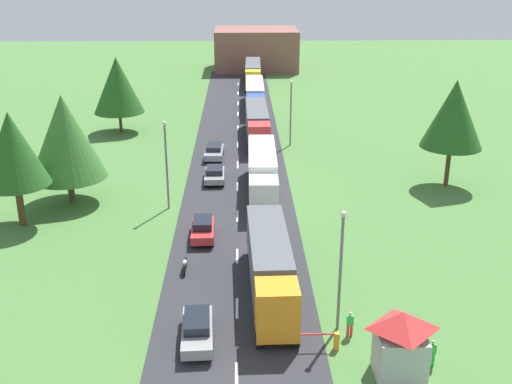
{
  "coord_description": "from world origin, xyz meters",
  "views": [
    {
      "loc": [
        0.32,
        -24.34,
        20.77
      ],
      "look_at": [
        1.64,
        26.68,
        1.32
      ],
      "focal_mm": 43.78,
      "sensor_mm": 36.0,
      "label": 1
    }
  ],
  "objects_px": {
    "tree_elm": "(454,114)",
    "motorcycle_courier": "(185,265)",
    "car_third": "(215,174)",
    "person_third": "(432,352)",
    "barrier_gate": "(322,339)",
    "person_second": "(350,324)",
    "distant_building": "(256,49)",
    "person_lead": "(379,339)",
    "tree_birch": "(12,149)",
    "truck_fourth": "(255,94)",
    "tree_maple": "(118,85)",
    "tree_pine": "(65,137)",
    "lamppost_second": "(166,161)",
    "truck_second": "(262,171)",
    "lamppost_third": "(291,109)",
    "truck_third": "(257,122)",
    "car_lead": "(197,329)",
    "lamppost_lead": "(341,264)",
    "car_fourth": "(214,151)",
    "truck_lead": "(270,264)",
    "guard_booth": "(401,344)",
    "car_second": "(203,229)",
    "truck_fifth": "(253,72)"
  },
  "relations": [
    {
      "from": "tree_pine",
      "to": "lamppost_second",
      "type": "bearing_deg",
      "value": -11.17
    },
    {
      "from": "guard_booth",
      "to": "lamppost_second",
      "type": "distance_m",
      "value": 27.85
    },
    {
      "from": "truck_third",
      "to": "person_second",
      "type": "height_order",
      "value": "truck_third"
    },
    {
      "from": "tree_pine",
      "to": "person_second",
      "type": "bearing_deg",
      "value": -45.33
    },
    {
      "from": "car_third",
      "to": "person_third",
      "type": "xyz_separation_m",
      "value": [
        12.72,
        -29.52,
        0.05
      ]
    },
    {
      "from": "truck_third",
      "to": "person_third",
      "type": "relative_size",
      "value": 8.75
    },
    {
      "from": "truck_fourth",
      "to": "tree_maple",
      "type": "xyz_separation_m",
      "value": [
        -17.06,
        -12.36,
        3.82
      ]
    },
    {
      "from": "truck_second",
      "to": "person_lead",
      "type": "distance_m",
      "value": 25.64
    },
    {
      "from": "tree_maple",
      "to": "person_second",
      "type": "bearing_deg",
      "value": -64.96
    },
    {
      "from": "person_lead",
      "to": "truck_fifth",
      "type": "bearing_deg",
      "value": 94.01
    },
    {
      "from": "car_second",
      "to": "person_lead",
      "type": "relative_size",
      "value": 2.43
    },
    {
      "from": "car_lead",
      "to": "car_third",
      "type": "distance_m",
      "value": 26.96
    },
    {
      "from": "car_fourth",
      "to": "guard_booth",
      "type": "distance_m",
      "value": 39.47
    },
    {
      "from": "tree_elm",
      "to": "motorcycle_courier",
      "type": "bearing_deg",
      "value": -144.52
    },
    {
      "from": "car_lead",
      "to": "lamppost_lead",
      "type": "bearing_deg",
      "value": 8.14
    },
    {
      "from": "truck_lead",
      "to": "car_third",
      "type": "distance_m",
      "value": 22.18
    },
    {
      "from": "truck_lead",
      "to": "person_third",
      "type": "distance_m",
      "value": 11.51
    },
    {
      "from": "car_fourth",
      "to": "person_second",
      "type": "distance_m",
      "value": 35.31
    },
    {
      "from": "car_third",
      "to": "tree_elm",
      "type": "relative_size",
      "value": 0.4
    },
    {
      "from": "car_lead",
      "to": "lamppost_second",
      "type": "distance_m",
      "value": 20.89
    },
    {
      "from": "car_lead",
      "to": "guard_booth",
      "type": "relative_size",
      "value": 1.19
    },
    {
      "from": "person_third",
      "to": "lamppost_lead",
      "type": "bearing_deg",
      "value": 140.34
    },
    {
      "from": "truck_second",
      "to": "lamppost_third",
      "type": "xyz_separation_m",
      "value": [
        3.8,
        15.6,
        2.06
      ]
    },
    {
      "from": "truck_lead",
      "to": "car_lead",
      "type": "bearing_deg",
      "value": -129.88
    },
    {
      "from": "person_second",
      "to": "tree_birch",
      "type": "distance_m",
      "value": 29.89
    },
    {
      "from": "person_lead",
      "to": "lamppost_third",
      "type": "relative_size",
      "value": 0.23
    },
    {
      "from": "truck_fifth",
      "to": "person_second",
      "type": "distance_m",
      "value": 74.97
    },
    {
      "from": "person_third",
      "to": "car_lead",
      "type": "bearing_deg",
      "value": 168.64
    },
    {
      "from": "barrier_gate",
      "to": "person_third",
      "type": "xyz_separation_m",
      "value": [
        5.68,
        -1.64,
        0.15
      ]
    },
    {
      "from": "truck_third",
      "to": "person_lead",
      "type": "height_order",
      "value": "truck_third"
    },
    {
      "from": "car_lead",
      "to": "tree_elm",
      "type": "bearing_deg",
      "value": 48.69
    },
    {
      "from": "truck_fifth",
      "to": "truck_fourth",
      "type": "bearing_deg",
      "value": -90.3
    },
    {
      "from": "car_second",
      "to": "tree_maple",
      "type": "distance_m",
      "value": 34.28
    },
    {
      "from": "tree_birch",
      "to": "car_third",
      "type": "bearing_deg",
      "value": 32.94
    },
    {
      "from": "truck_second",
      "to": "person_third",
      "type": "height_order",
      "value": "truck_second"
    },
    {
      "from": "tree_maple",
      "to": "lamppost_lead",
      "type": "bearing_deg",
      "value": -65.16
    },
    {
      "from": "person_second",
      "to": "distant_building",
      "type": "relative_size",
      "value": 0.1
    },
    {
      "from": "distant_building",
      "to": "lamppost_third",
      "type": "bearing_deg",
      "value": -87.11
    },
    {
      "from": "tree_pine",
      "to": "tree_elm",
      "type": "relative_size",
      "value": 0.96
    },
    {
      "from": "motorcycle_courier",
      "to": "person_second",
      "type": "xyz_separation_m",
      "value": [
        10.18,
        -8.14,
        0.29
      ]
    },
    {
      "from": "truck_fourth",
      "to": "person_lead",
      "type": "height_order",
      "value": "truck_fourth"
    },
    {
      "from": "barrier_gate",
      "to": "car_fourth",
      "type": "bearing_deg",
      "value": 101.74
    },
    {
      "from": "truck_fourth",
      "to": "lamppost_third",
      "type": "relative_size",
      "value": 1.97
    },
    {
      "from": "person_lead",
      "to": "tree_birch",
      "type": "bearing_deg",
      "value": 144.38
    },
    {
      "from": "car_fourth",
      "to": "car_third",
      "type": "bearing_deg",
      "value": -87.63
    },
    {
      "from": "person_third",
      "to": "tree_maple",
      "type": "xyz_separation_m",
      "value": [
        -25.09,
        48.21,
        5.05
      ]
    },
    {
      "from": "barrier_gate",
      "to": "distant_building",
      "type": "distance_m",
      "value": 92.2
    },
    {
      "from": "barrier_gate",
      "to": "person_lead",
      "type": "bearing_deg",
      "value": -7.02
    },
    {
      "from": "person_second",
      "to": "distant_building",
      "type": "height_order",
      "value": "distant_building"
    },
    {
      "from": "truck_third",
      "to": "distant_building",
      "type": "xyz_separation_m",
      "value": [
        1.16,
        49.68,
        1.64
      ]
    }
  ]
}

